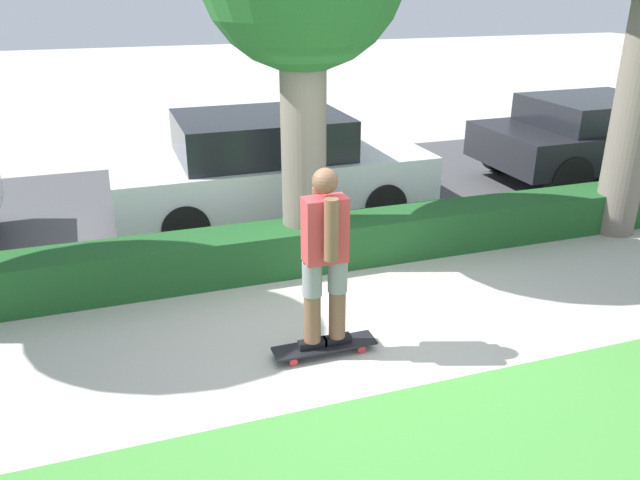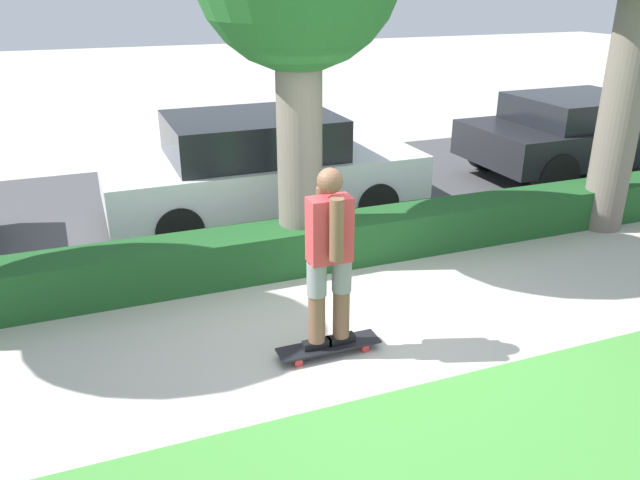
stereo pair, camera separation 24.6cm
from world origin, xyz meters
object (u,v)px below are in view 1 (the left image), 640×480
object	(u,v)px
skateboard	(325,346)
parked_car_middle	(268,164)
skater_person	(325,256)
parked_car_rear	(594,136)

from	to	relation	value
skateboard	parked_car_middle	size ratio (longest dim) A/B	0.22
skateboard	skater_person	xyz separation A→B (m)	(0.00, 0.00, 0.91)
parked_car_middle	parked_car_rear	xyz separation A→B (m)	(5.62, -0.06, 0.01)
skateboard	parked_car_middle	distance (m)	3.84
parked_car_rear	skateboard	bearing A→B (deg)	-149.19
skater_person	parked_car_middle	distance (m)	3.79
skater_person	parked_car_rear	distance (m)	7.11
skateboard	skater_person	size ratio (longest dim) A/B	0.57
skateboard	skater_person	distance (m)	0.91
skateboard	parked_car_middle	world-z (taller)	parked_car_middle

